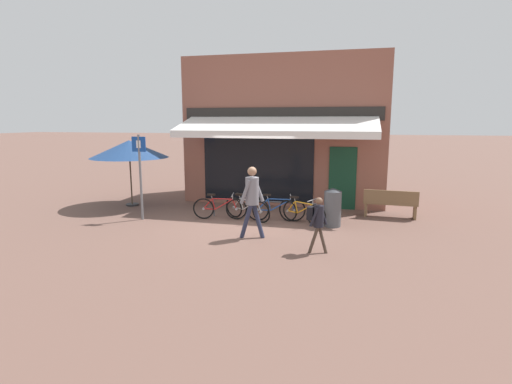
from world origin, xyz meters
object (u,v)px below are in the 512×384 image
at_px(park_bench, 390,203).
at_px(litter_bin, 333,207).
at_px(pedestrian_adult, 252,194).
at_px(parking_sign, 140,168).
at_px(pedestrian_child, 317,218).
at_px(bicycle_orange, 301,212).
at_px(cafe_parasol, 129,149).
at_px(bicycle_blue, 276,209).
at_px(bicycle_silver, 247,209).
at_px(bicycle_red, 220,208).

bearing_deg(park_bench, litter_bin, -135.38).
distance_m(pedestrian_adult, parking_sign, 3.88).
relative_size(pedestrian_child, litter_bin, 1.18).
bearing_deg(parking_sign, pedestrian_adult, -15.82).
bearing_deg(bicycle_orange, pedestrian_child, -47.41).
bearing_deg(cafe_parasol, bicycle_blue, -9.94).
distance_m(parking_sign, cafe_parasol, 2.28).
distance_m(bicycle_silver, pedestrian_child, 3.47).
bearing_deg(bicycle_orange, cafe_parasol, -163.19).
distance_m(bicycle_blue, bicycle_orange, 0.81).
xyz_separation_m(pedestrian_adult, cafe_parasol, (-5.11, 2.80, 0.86)).
height_order(bicycle_orange, pedestrian_adult, pedestrian_adult).
bearing_deg(cafe_parasol, parking_sign, -51.30).
bearing_deg(park_bench, cafe_parasol, -174.46).
bearing_deg(pedestrian_child, parking_sign, 169.55).
bearing_deg(pedestrian_child, litter_bin, 93.65).
relative_size(bicycle_red, cafe_parasol, 0.61).
height_order(bicycle_red, litter_bin, litter_bin).
distance_m(bicycle_red, parking_sign, 2.63).
bearing_deg(parking_sign, bicycle_silver, 12.41).
distance_m(pedestrian_child, parking_sign, 5.77).
relative_size(bicycle_silver, parking_sign, 0.63).
xyz_separation_m(pedestrian_child, parking_sign, (-5.42, 1.85, 0.74)).
height_order(litter_bin, cafe_parasol, cafe_parasol).
height_order(parking_sign, cafe_parasol, parking_sign).
distance_m(bicycle_orange, park_bench, 2.93).
relative_size(bicycle_red, park_bench, 1.01).
relative_size(pedestrian_child, parking_sign, 0.51).
relative_size(parking_sign, park_bench, 1.57).
height_order(bicycle_silver, parking_sign, parking_sign).
distance_m(pedestrian_child, litter_bin, 2.47).
relative_size(bicycle_orange, litter_bin, 1.36).
bearing_deg(litter_bin, pedestrian_adult, -139.24).
bearing_deg(litter_bin, bicycle_orange, 179.18).
bearing_deg(bicycle_blue, parking_sign, -178.71).
xyz_separation_m(bicycle_silver, pedestrian_child, (2.32, -2.53, 0.46)).
relative_size(bicycle_red, pedestrian_child, 1.27).
distance_m(pedestrian_adult, pedestrian_child, 1.91).
bearing_deg(bicycle_blue, bicycle_orange, -24.30).
bearing_deg(bicycle_red, park_bench, 5.93).
bearing_deg(litter_bin, bicycle_blue, 172.81).
distance_m(bicycle_silver, pedestrian_adult, 1.99).
xyz_separation_m(bicycle_blue, pedestrian_child, (1.46, -2.66, 0.45)).
height_order(bicycle_silver, pedestrian_child, pedestrian_child).
relative_size(bicycle_orange, parking_sign, 0.58).
xyz_separation_m(bicycle_orange, cafe_parasol, (-6.14, 1.14, 1.63)).
height_order(bicycle_red, pedestrian_adult, pedestrian_adult).
height_order(bicycle_silver, cafe_parasol, cafe_parasol).
distance_m(litter_bin, park_bench, 2.21).
bearing_deg(bicycle_blue, pedestrian_adult, -107.79).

